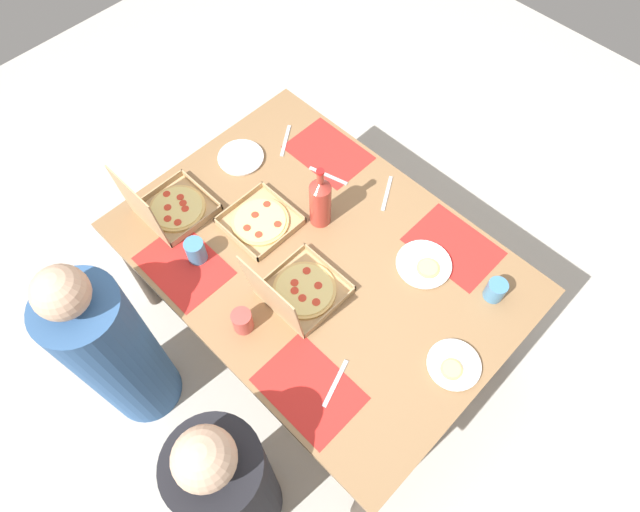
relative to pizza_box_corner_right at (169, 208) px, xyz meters
The scene contains 22 objects.
ground_plane 1.02m from the pizza_box_corner_right, 153.36° to the right, with size 6.00×6.00×0.00m, color beige.
dining_table 0.68m from the pizza_box_corner_right, 153.36° to the right, with size 1.60×1.14×0.72m.
placemat_near_left 1.20m from the pizza_box_corner_right, 143.08° to the right, with size 0.36×0.26×0.00m, color red.
placemat_near_right 0.76m from the pizza_box_corner_right, 108.17° to the right, with size 0.36×0.26×0.00m, color red.
placemat_far_left 0.96m from the pizza_box_corner_right, behind, with size 0.36×0.26×0.00m, color red.
placemat_far_right 0.27m from the pizza_box_corner_right, 152.95° to the left, with size 0.36×0.26×0.00m, color red.
pizza_box_corner_right is the anchor object (origin of this frame).
pizza_box_edge_far 0.67m from the pizza_box_corner_right, behind, with size 0.29×0.32×0.32m.
pizza_box_corner_left 0.39m from the pizza_box_corner_right, 141.99° to the right, with size 0.28×0.28×0.04m.
plate_near_left 0.41m from the pizza_box_corner_right, 87.04° to the right, with size 0.21×0.21×0.02m.
plate_far_right 1.31m from the pizza_box_corner_right, 166.37° to the right, with size 0.20×0.20×0.03m.
plate_far_left 1.08m from the pizza_box_corner_right, 148.87° to the right, with size 0.23×0.23×0.03m.
soda_bottle 0.64m from the pizza_box_corner_right, 137.62° to the right, with size 0.09×0.09×0.32m.
cup_spare 1.36m from the pizza_box_corner_right, 151.73° to the right, with size 0.08×0.08×0.09m, color teal.
cup_dark 0.25m from the pizza_box_corner_right, 167.44° to the left, with size 0.08×0.08×0.11m, color teal.
cup_clear_left 0.62m from the pizza_box_corner_right, 168.45° to the left, with size 0.08×0.08×0.10m, color #BF4742.
fork_by_near_left 0.63m from the pizza_box_corner_right, 94.04° to the right, with size 0.19×0.02×0.01m, color #B7B7BC.
fork_by_near_right 1.01m from the pizza_box_corner_right, behind, with size 0.19×0.02×0.01m, color #B7B7BC.
fork_by_far_left 0.70m from the pizza_box_corner_right, 118.11° to the right, with size 0.19×0.02×0.01m, color #B7B7BC.
fork_by_far_right 0.93m from the pizza_box_corner_right, 128.54° to the right, with size 0.19×0.02×0.01m, color #B7B7BC.
diner_left_seat 1.13m from the pizza_box_corner_right, 150.96° to the left, with size 0.32×0.32×1.13m.
diner_right_seat 0.63m from the pizza_box_corner_right, 113.95° to the left, with size 0.32×0.32×1.16m.
Camera 1 is at (-0.79, 0.80, 2.65)m, focal length 30.72 mm.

